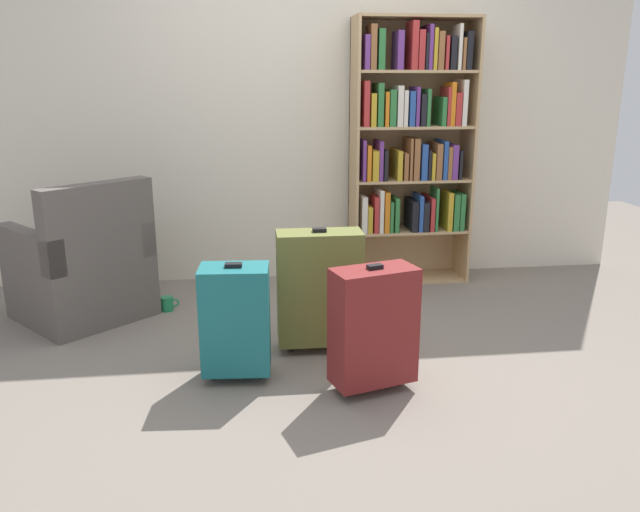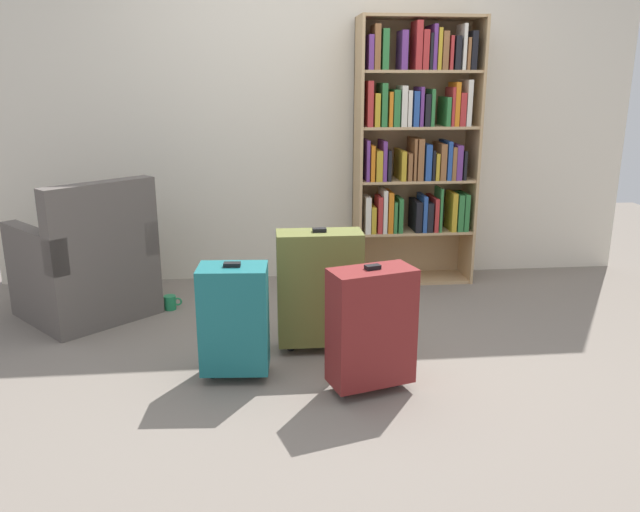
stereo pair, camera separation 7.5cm
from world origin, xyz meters
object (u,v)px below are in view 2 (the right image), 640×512
suitcase_teal (234,318)px  mug (170,302)px  suitcase_olive (319,288)px  suitcase_dark_red (371,327)px  bookshelf (415,143)px  armchair (87,269)px

suitcase_teal → mug: bearing=114.1°
suitcase_olive → suitcase_dark_red: size_ratio=1.09×
suitcase_teal → bookshelf: bearing=49.8°
mug → suitcase_teal: suitcase_teal is taller
armchair → mug: bearing=5.9°
mug → bookshelf: bearing=15.4°
mug → armchair: bearing=-174.1°
bookshelf → suitcase_olive: size_ratio=2.70×
bookshelf → mug: size_ratio=15.90×
bookshelf → suitcase_olive: bookshelf is taller
mug → suitcase_teal: bearing=-65.9°
armchair → suitcase_teal: bearing=-45.6°
suitcase_dark_red → suitcase_olive: bearing=111.1°
bookshelf → suitcase_teal: 2.11m
mug → suitcase_olive: bearing=-38.3°
suitcase_olive → suitcase_dark_red: suitcase_olive is taller
suitcase_olive → suitcase_dark_red: (0.20, -0.52, -0.03)m
bookshelf → armchair: 2.42m
suitcase_olive → suitcase_dark_red: 0.56m
suitcase_dark_red → suitcase_teal: bearing=162.3°
armchair → suitcase_olive: bearing=-25.4°
armchair → suitcase_dark_red: bearing=-36.3°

